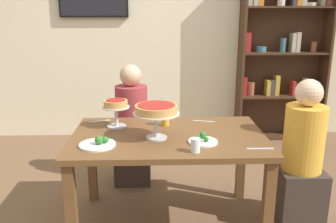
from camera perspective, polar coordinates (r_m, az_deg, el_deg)
ground_plane at (r=2.99m, az=0.07°, el=-17.21°), size 12.00×12.00×0.00m
rear_partition at (r=4.71m, az=-0.86°, el=12.98°), size 8.00×0.12×2.80m
dining_table at (r=2.69m, az=0.07°, el=-5.66°), size 1.42×0.91×0.74m
bookshelf at (r=4.82m, az=17.65°, el=9.21°), size 1.12×0.30×2.21m
diner_head_east at (r=2.96m, az=20.33°, el=-7.80°), size 0.34×0.34×1.15m
diner_far_left at (r=3.47m, az=-5.68°, el=-3.40°), size 0.34×0.34×1.15m
deep_dish_pizza_stand at (r=2.53m, az=-1.87°, el=0.08°), size 0.33×0.33×0.25m
personal_pizza_stand at (r=2.82m, az=-8.23°, el=0.71°), size 0.21×0.21×0.22m
salad_plate_near_diner at (r=2.49m, az=-10.93°, el=-4.98°), size 0.25×0.25×0.07m
salad_plate_far_diner at (r=2.52m, az=5.50°, el=-4.55°), size 0.21×0.21×0.06m
beer_glass_amber_tall at (r=2.85m, az=-0.43°, el=-0.95°), size 0.06×0.06×0.13m
water_glass_clear_near at (r=2.34m, az=4.36°, el=-5.35°), size 0.06×0.06×0.09m
cutlery_fork_near at (r=2.47m, az=14.35°, el=-5.70°), size 0.18×0.02×0.00m
cutlery_knife_near at (r=2.99m, az=5.65°, el=-1.54°), size 0.18×0.06×0.00m
cutlery_fork_far at (r=3.03m, az=-10.82°, el=-1.51°), size 0.17×0.08×0.00m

